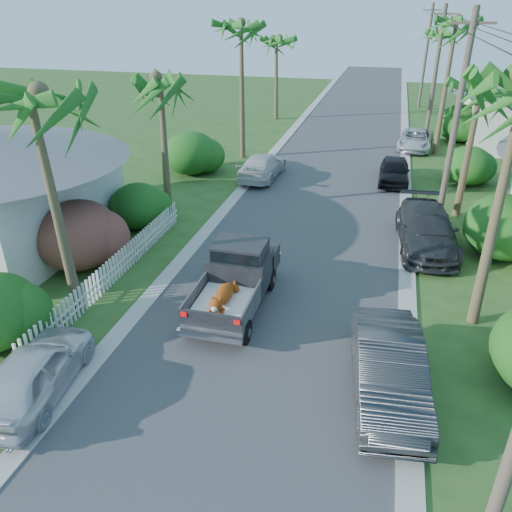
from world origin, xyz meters
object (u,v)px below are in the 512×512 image
(parked_car_rd, at_px, (416,140))
(utility_pole_c, at_px, (435,77))
(palm_l_c, at_px, (241,24))
(parked_car_rf, at_px, (394,171))
(palm_l_b, at_px, (159,79))
(utility_pole_b, at_px, (455,126))
(palm_l_a, at_px, (33,94))
(palm_r_b, at_px, (482,85))
(parked_car_rm, at_px, (427,230))
(pickup_truck, at_px, (238,275))
(parked_car_rn, at_px, (389,370))
(parked_car_lf, at_px, (262,166))
(palm_l_d, at_px, (277,38))
(parked_car_ln, at_px, (35,372))
(palm_r_d, at_px, (442,32))
(utility_pole_d, at_px, (426,56))
(palm_r_c, at_px, (457,20))

(parked_car_rd, distance_m, utility_pole_c, 4.14)
(palm_l_c, bearing_deg, parked_car_rf, -16.12)
(palm_l_b, relative_size, utility_pole_b, 0.82)
(palm_l_a, distance_m, palm_r_b, 17.57)
(parked_car_rm, bearing_deg, pickup_truck, -141.01)
(parked_car_rn, distance_m, palm_l_b, 15.63)
(parked_car_rn, bearing_deg, palm_l_a, 165.39)
(parked_car_lf, height_order, palm_l_d, palm_l_d)
(parked_car_rd, bearing_deg, parked_car_lf, -128.01)
(parked_car_rn, height_order, parked_car_lf, parked_car_rn)
(utility_pole_b, bearing_deg, parked_car_rn, -99.55)
(pickup_truck, xyz_separation_m, utility_pole_c, (6.89, 22.88, 3.59))
(palm_l_c, relative_size, utility_pole_b, 1.02)
(parked_car_lf, distance_m, utility_pole_b, 11.36)
(pickup_truck, distance_m, parked_car_rf, 14.93)
(utility_pole_c, bearing_deg, parked_car_rf, -102.84)
(parked_car_rm, distance_m, parked_car_lf, 11.25)
(parked_car_rm, height_order, parked_car_rf, parked_car_rm)
(parked_car_ln, relative_size, palm_r_d, 0.52)
(pickup_truck, height_order, parked_car_rn, pickup_truck)
(pickup_truck, bearing_deg, utility_pole_d, 79.69)
(palm_l_a, distance_m, palm_l_b, 9.05)
(pickup_truck, bearing_deg, palm_l_b, 128.68)
(parked_car_lf, distance_m, palm_r_c, 14.67)
(parked_car_rn, distance_m, parked_car_rf, 17.49)
(parked_car_rd, height_order, palm_r_c, palm_r_c)
(parked_car_rn, height_order, palm_l_d, palm_l_d)
(utility_pole_c, relative_size, utility_pole_d, 1.00)
(parked_car_rf, distance_m, palm_l_b, 13.79)
(palm_l_d, bearing_deg, parked_car_rf, -55.64)
(parked_car_ln, relative_size, utility_pole_b, 0.46)
(palm_r_c, bearing_deg, parked_car_rn, -95.87)
(parked_car_ln, xyz_separation_m, utility_pole_b, (10.60, 13.56, 3.89))
(parked_car_rm, height_order, palm_l_b, palm_l_b)
(palm_r_c, height_order, palm_r_d, palm_r_c)
(palm_l_c, xyz_separation_m, utility_pole_c, (11.60, 6.00, -3.31))
(palm_r_b, xyz_separation_m, palm_r_d, (-0.10, 25.00, 0.79))
(pickup_truck, height_order, palm_r_c, palm_r_c)
(palm_r_c, bearing_deg, utility_pole_c, 106.70)
(palm_l_b, distance_m, palm_r_b, 13.73)
(parked_car_rm, height_order, palm_l_d, palm_l_d)
(parked_car_rm, distance_m, parked_car_ln, 15.34)
(palm_l_c, bearing_deg, parked_car_rn, -64.41)
(parked_car_rn, height_order, palm_l_b, palm_l_b)
(parked_car_ln, height_order, utility_pole_d, utility_pole_d)
(pickup_truck, height_order, utility_pole_b, utility_pole_b)
(palm_l_c, distance_m, utility_pole_c, 13.47)
(pickup_truck, distance_m, parked_car_rn, 6.04)
(parked_car_rd, bearing_deg, palm_r_c, -31.90)
(utility_pole_b, relative_size, utility_pole_c, 1.00)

